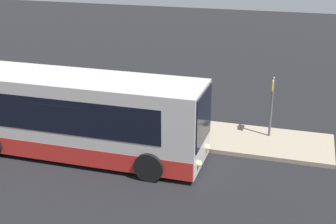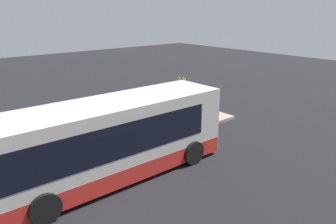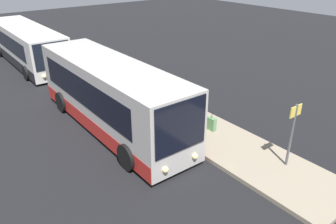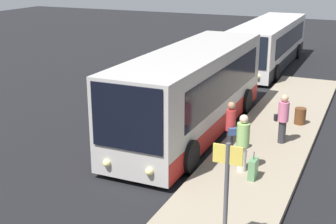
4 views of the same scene
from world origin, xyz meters
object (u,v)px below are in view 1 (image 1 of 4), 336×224
Objects in this scene: passenger_waiting at (170,110)px; sign_post at (272,101)px; passenger_boarding at (139,113)px; passenger_with_bags at (114,99)px; bus_lead at (75,116)px; trash_bin at (73,106)px; suitcase at (182,122)px.

passenger_waiting is 0.71× the size of sign_post.
passenger_boarding is 1.02× the size of passenger_with_bags.
bus_lead is 5.71× the size of passenger_boarding.
passenger_waiting reaches higher than trash_bin.
trash_bin is at bearing 36.60° from passenger_with_bags.
trash_bin is (-2.13, 3.75, -1.10)m from bus_lead.
passenger_waiting is (1.14, 0.73, -0.02)m from passenger_boarding.
suitcase is (3.45, 3.29, -1.12)m from bus_lead.
suitcase is at bearing 93.38° from passenger_boarding.
passenger_with_bags reaches higher than suitcase.
passenger_boarding is 2.21m from passenger_with_bags.
passenger_waiting is 4.33m from sign_post.
passenger_waiting is at bearing -169.46° from sign_post.
trash_bin is at bearing 119.60° from bus_lead.
sign_post is 3.95× the size of trash_bin.
passenger_waiting is 1.02× the size of passenger_with_bags.
suitcase is at bearing -175.15° from sign_post.
passenger_boarding is 2.12× the size of suitcase.
bus_lead reaches higher than passenger_waiting.
passenger_boarding is at bearing -175.31° from passenger_with_bags.
trash_bin is at bearing 175.26° from suitcase.
passenger_boarding is at bearing -164.22° from sign_post.
bus_lead is at bearing -76.50° from passenger_boarding.
sign_post reaches higher than trash_bin.
trash_bin is (-2.32, 0.27, -0.64)m from passenger_with_bags.
sign_post is at bearing 4.85° from suitcase.
bus_lead is 5.70× the size of passenger_waiting.
passenger_with_bags is at bearing -162.86° from passenger_boarding.
passenger_boarding is 5.59m from sign_post.
passenger_boarding reaches higher than passenger_with_bags.
passenger_waiting is 2.79× the size of trash_bin.
passenger_boarding is 2.07m from suitcase.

